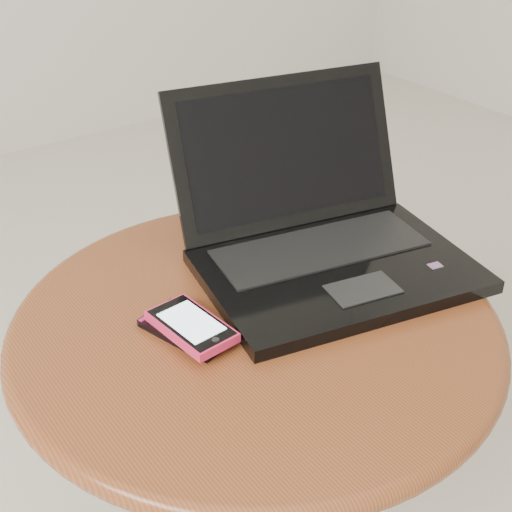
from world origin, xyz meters
TOP-DOWN VIEW (x-y plane):
  - table at (-0.11, 0.05)m, footprint 0.64×0.64m
  - laptop at (0.05, 0.11)m, footprint 0.43×0.41m
  - phone_black at (-0.20, 0.07)m, footprint 0.09×0.13m
  - phone_pink at (-0.20, 0.06)m, footprint 0.07×0.12m

SIDE VIEW (x-z plane):
  - table at x=-0.11m, z-range 0.15..0.65m
  - phone_black at x=-0.20m, z-range 0.51..0.52m
  - phone_pink at x=-0.20m, z-range 0.52..0.53m
  - laptop at x=0.05m, z-range 0.44..0.67m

